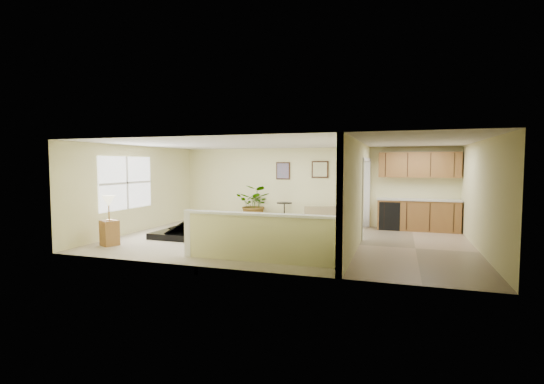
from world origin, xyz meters
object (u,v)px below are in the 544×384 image
(piano_bench, at_px, (225,227))
(palm_plant, at_px, (255,204))
(loveseat, at_px, (329,217))
(accent_table, at_px, (284,210))
(piano, at_px, (187,213))
(lamp_stand, at_px, (109,224))
(small_plant, at_px, (353,221))

(piano_bench, distance_m, palm_plant, 2.65)
(loveseat, xyz_separation_m, accent_table, (-1.49, 0.14, 0.15))
(piano, height_order, loveseat, piano)
(piano, relative_size, loveseat, 1.14)
(piano, height_order, lamp_stand, piano)
(piano_bench, height_order, palm_plant, palm_plant)
(small_plant, distance_m, lamp_stand, 6.87)
(piano, xyz_separation_m, lamp_stand, (-1.16, -1.69, -0.11))
(lamp_stand, bearing_deg, piano_bench, 41.17)
(piano, bearing_deg, small_plant, 32.68)
(piano, relative_size, small_plant, 3.64)
(piano_bench, relative_size, loveseat, 0.49)
(piano, height_order, piano_bench, piano)
(loveseat, height_order, palm_plant, palm_plant)
(piano, height_order, small_plant, piano)
(lamp_stand, bearing_deg, palm_plant, 65.43)
(palm_plant, relative_size, small_plant, 2.38)
(loveseat, height_order, accent_table, loveseat)
(loveseat, bearing_deg, small_plant, -23.55)
(small_plant, xyz_separation_m, lamp_stand, (-5.35, -4.31, 0.29))
(piano, xyz_separation_m, piano_bench, (1.02, 0.21, -0.34))
(loveseat, bearing_deg, piano_bench, -153.81)
(loveseat, distance_m, lamp_stand, 6.34)
(loveseat, distance_m, palm_plant, 2.55)
(small_plant, bearing_deg, palm_plant, 176.12)
(palm_plant, bearing_deg, small_plant, -3.88)
(accent_table, bearing_deg, small_plant, -4.94)
(piano, distance_m, accent_table, 3.42)
(loveseat, height_order, small_plant, loveseat)
(piano_bench, height_order, loveseat, loveseat)
(piano_bench, bearing_deg, loveseat, 45.47)
(loveseat, bearing_deg, lamp_stand, -155.77)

